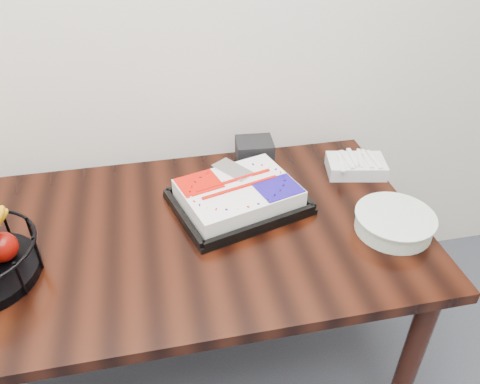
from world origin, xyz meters
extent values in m
plane|color=white|center=(0.00, 2.50, 1.35)|extent=(5.00, 0.00, 5.00)
cube|color=black|center=(0.00, 2.00, 0.73)|extent=(1.80, 0.90, 0.04)
cylinder|color=black|center=(0.82, 1.63, 0.35)|extent=(0.07, 0.07, 0.71)
cylinder|color=black|center=(0.82, 2.37, 0.35)|extent=(0.07, 0.07, 0.71)
cube|color=black|center=(0.31, 2.09, 0.76)|extent=(0.51, 0.45, 0.02)
cube|color=white|center=(0.31, 2.09, 0.80)|extent=(0.44, 0.38, 0.07)
cube|color=#C30E04|center=(0.20, 2.16, 0.84)|extent=(0.17, 0.16, 0.00)
cube|color=#190B82|center=(0.43, 2.01, 0.84)|extent=(0.17, 0.16, 0.00)
cube|color=silver|center=(0.34, 2.18, 0.84)|extent=(0.15, 0.17, 0.00)
cylinder|color=white|center=(0.78, 1.86, 0.78)|extent=(0.25, 0.25, 0.06)
cylinder|color=white|center=(0.78, 1.86, 0.81)|extent=(0.26, 0.26, 0.01)
cube|color=silver|center=(0.80, 2.21, 0.78)|extent=(0.24, 0.18, 0.05)
cube|color=black|center=(0.43, 2.35, 0.80)|extent=(0.15, 0.13, 0.10)
camera|label=1|loc=(0.05, 0.81, 1.75)|focal=35.00mm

